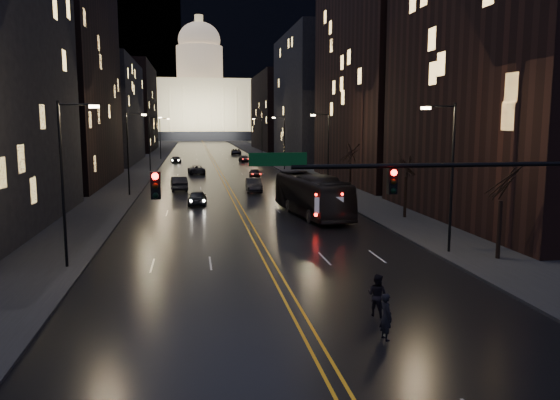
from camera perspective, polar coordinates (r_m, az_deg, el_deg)
name	(u,v)px	position (r m, az deg, el deg)	size (l,w,h in m)	color
ground	(303,324)	(22.01, 2.43, -12.84)	(900.00, 900.00, 0.00)	black
road	(208,152)	(150.41, -7.51, 5.00)	(20.00, 320.00, 0.02)	black
sidewalk_left	(156,152)	(150.67, -12.85, 4.90)	(8.00, 320.00, 0.16)	black
sidewalk_right	(259,151)	(151.44, -2.18, 5.11)	(8.00, 320.00, 0.16)	black
center_line	(208,152)	(150.41, -7.51, 5.00)	(0.62, 320.00, 0.01)	orange
building_left_mid	(56,74)	(76.29, -22.32, 12.09)	(12.00, 30.00, 28.00)	black
building_left_far	(105,112)	(113.43, -17.83, 8.76)	(12.00, 34.00, 20.00)	black
building_left_dist	(131,108)	(161.09, -15.28, 9.25)	(12.00, 40.00, 24.00)	black
building_right_near	(516,69)	(47.55, 23.47, 12.41)	(12.00, 26.00, 24.00)	black
building_right_tall	(386,37)	(75.34, 10.98, 16.42)	(12.00, 30.00, 38.00)	black
building_right_mid	(315,98)	(115.04, 3.63, 10.60)	(12.00, 34.00, 26.00)	black
building_right_dist	(279,112)	(162.14, -0.15, 9.17)	(12.00, 40.00, 22.00)	black
mountain_ridge	(253,42)	(406.61, -2.86, 16.12)	(520.00, 60.00, 130.00)	black
capitol	(200,104)	(270.34, -8.31, 9.94)	(90.00, 50.00, 58.50)	black
traffic_signal	(450,193)	(22.67, 17.31, 0.74)	(17.29, 0.45, 7.00)	black
streetlamp_right_near	(449,170)	(33.76, 17.28, 3.00)	(2.13, 0.25, 9.00)	black
streetlamp_left_near	(66,176)	(31.00, -21.48, 2.38)	(2.13, 0.25, 9.00)	black
streetlamp_right_mid	(327,148)	(62.04, 4.91, 5.47)	(2.13, 0.25, 9.00)	black
streetlamp_left_mid	(130,149)	(60.58, -15.45, 5.15)	(2.13, 0.25, 9.00)	black
streetlamp_right_far	(283,140)	(91.42, 0.35, 6.32)	(2.13, 0.25, 9.00)	black
streetlamp_left_far	(151,140)	(90.44, -13.37, 6.09)	(2.13, 0.25, 9.00)	black
streetlamp_right_dist	(261,136)	(121.10, -1.99, 6.74)	(2.13, 0.25, 9.00)	black
streetlamp_left_dist	(161,136)	(120.36, -12.32, 6.55)	(2.13, 0.25, 9.00)	black
tree_right_near	(502,183)	(33.12, 22.16, 1.70)	(2.40, 2.40, 6.65)	black
tree_right_mid	(406,164)	(45.62, 13.05, 3.67)	(2.40, 2.40, 6.65)	black
tree_right_far	(350,153)	(60.71, 7.37, 4.85)	(2.40, 2.40, 6.65)	black
bus	(312,195)	(46.42, 3.34, 0.50)	(2.95, 12.59, 3.51)	black
oncoming_car_a	(197,198)	(53.19, -8.64, 0.25)	(1.69, 4.19, 1.43)	black
oncoming_car_b	(179,183)	(64.96, -10.51, 1.72)	(1.76, 5.05, 1.66)	black
oncoming_car_c	(196,170)	(85.30, -8.73, 3.15)	(2.33, 5.05, 1.40)	black
oncoming_car_d	(176,160)	(110.01, -10.84, 4.16)	(1.85, 4.55, 1.32)	black
receding_car_a	(254,185)	(62.51, -2.75, 1.56)	(1.68, 4.81, 1.59)	black
receding_car_b	(255,173)	(78.70, -2.66, 2.82)	(1.61, 4.00, 1.36)	black
receding_car_c	(245,159)	(110.52, -3.72, 4.30)	(1.82, 4.49, 1.30)	black
receding_car_d	(236,152)	(136.60, -4.60, 5.05)	(2.51, 5.44, 1.51)	black
pedestrian_a	(386,317)	(20.59, 11.00, -11.88)	(0.64, 0.42, 1.76)	black
pedestrian_b	(377,295)	(22.92, 10.12, -9.76)	(0.86, 0.47, 1.77)	black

